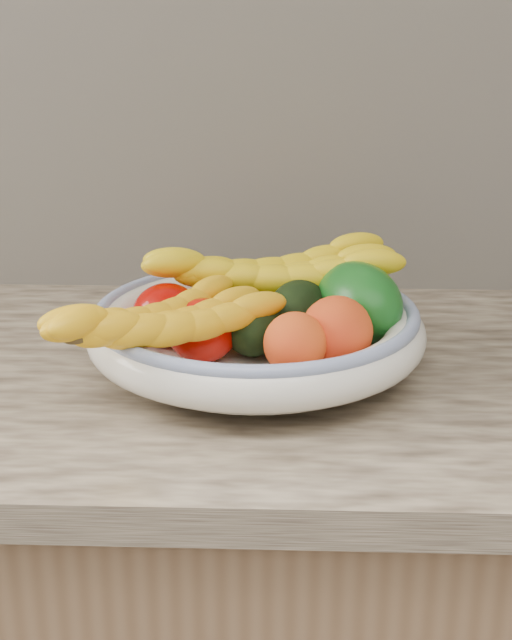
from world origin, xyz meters
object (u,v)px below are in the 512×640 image
object	(u,v)px
fruit_bowl	(256,329)
banana_bunch_back	(271,279)
green_mango	(358,303)
banana_bunch_front	(161,329)

from	to	relation	value
fruit_bowl	banana_bunch_back	size ratio (longest dim) A/B	1.19
fruit_bowl	green_mango	xyz separation A→B (m)	(0.12, 0.02, 0.03)
fruit_bowl	green_mango	distance (m)	0.12
banana_bunch_back	banana_bunch_front	distance (m)	0.20
green_mango	banana_bunch_back	bearing A→B (deg)	125.52
banana_bunch_back	green_mango	bearing A→B (deg)	-37.13
banana_bunch_back	banana_bunch_front	bearing A→B (deg)	-135.82
fruit_bowl	banana_bunch_back	bearing A→B (deg)	77.13
banana_bunch_back	fruit_bowl	bearing A→B (deg)	-113.97
banana_bunch_front	green_mango	bearing A→B (deg)	-16.73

